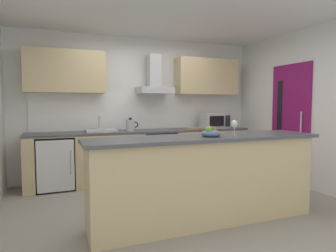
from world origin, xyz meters
TOP-DOWN VIEW (x-y plane):
  - ground at (0.00, 0.00)m, footprint 5.55×4.43m
  - ceiling at (0.00, 0.00)m, footprint 5.55×4.43m
  - wall_back at (0.00, 1.77)m, footprint 5.55×0.12m
  - wall_right at (2.34, 0.00)m, footprint 0.12×4.43m
  - backsplash_tile at (0.00, 1.70)m, footprint 3.87×0.02m
  - counter_back at (0.00, 1.39)m, footprint 4.00×0.60m
  - counter_island at (0.07, -0.72)m, footprint 2.77×0.64m
  - upper_cabinets at (0.00, 1.54)m, footprint 3.95×0.32m
  - side_door at (2.26, 0.26)m, footprint 0.08×0.85m
  - oven at (0.21, 1.37)m, footprint 0.60×0.62m
  - refrigerator at (-1.53, 1.36)m, footprint 0.58×0.60m
  - microwave at (1.40, 1.34)m, footprint 0.50×0.38m
  - sink at (-0.80, 1.38)m, footprint 0.50×0.40m
  - kettle at (-0.29, 1.33)m, footprint 0.29×0.15m
  - range_hood at (0.21, 1.50)m, footprint 0.62×0.45m
  - wine_glass at (0.44, -0.73)m, footprint 0.08×0.08m
  - fruit_bowl at (0.09, -0.79)m, footprint 0.22×0.22m
  - chopping_board at (0.98, 1.34)m, footprint 0.36×0.26m

SIDE VIEW (x-z plane):
  - ground at x=0.00m, z-range -0.02..0.00m
  - refrigerator at x=-1.53m, z-range 0.00..0.85m
  - counter_back at x=0.00m, z-range 0.00..0.90m
  - oven at x=0.21m, z-range 0.06..0.86m
  - counter_island at x=0.07m, z-range 0.01..1.01m
  - chopping_board at x=0.98m, z-range 0.90..0.92m
  - sink at x=-0.80m, z-range 0.80..1.06m
  - kettle at x=-0.29m, z-range 0.89..1.13m
  - side_door at x=2.26m, z-range 0.00..2.05m
  - microwave at x=1.40m, z-range 0.90..1.20m
  - fruit_bowl at x=0.09m, z-range 0.99..1.12m
  - wine_glass at x=0.44m, z-range 1.04..1.22m
  - backsplash_tile at x=0.00m, z-range 0.90..1.56m
  - wall_back at x=0.00m, z-range 0.00..2.60m
  - wall_right at x=2.34m, z-range 0.00..2.60m
  - range_hood at x=0.21m, z-range 1.43..2.15m
  - upper_cabinets at x=0.00m, z-range 1.56..2.26m
  - ceiling at x=0.00m, z-range 2.60..2.62m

